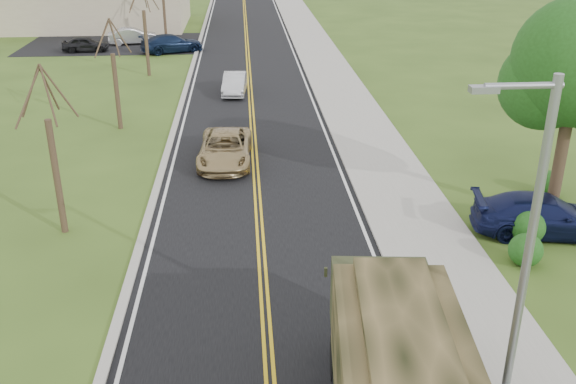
{
  "coord_description": "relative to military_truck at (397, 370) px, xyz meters",
  "views": [
    {
      "loc": [
        -0.46,
        -11.09,
        10.57
      ],
      "look_at": [
        0.97,
        8.86,
        1.8
      ],
      "focal_mm": 40.0,
      "sensor_mm": 36.0,
      "label": 1
    }
  ],
  "objects": [
    {
      "name": "bare_tree_d",
      "position": [
        -9.5,
        46.78,
        0.55
      ],
      "size": [
        1.88,
        2.2,
        5.91
      ],
      "color": "#38281C",
      "rests_on": "ground"
    },
    {
      "name": "leafy_tree",
      "position": [
        8.51,
        10.79,
        3.49
      ],
      "size": [
        4.83,
        4.5,
        8.1
      ],
      "color": "#38281C",
      "rests_on": "ground"
    },
    {
      "name": "sedan_silver",
      "position": [
        -3.47,
        29.43,
        -1.36
      ],
      "size": [
        1.63,
        4.0,
        1.29
      ],
      "primitive_type": "imported",
      "rotation": [
        0.0,
        0.0,
        -0.07
      ],
      "color": "silver",
      "rests_on": "ground"
    },
    {
      "name": "sidewalk_right",
      "position": [
        3.4,
        40.78,
        -1.95
      ],
      "size": [
        3.2,
        120.0,
        0.1
      ],
      "primitive_type": "cube",
      "color": "#9E998E",
      "rests_on": "ground"
    },
    {
      "name": "lot_car_silver",
      "position": [
        -12.31,
        46.6,
        -1.31
      ],
      "size": [
        4.41,
        2.22,
        1.39
      ],
      "primitive_type": "imported",
      "rotation": [
        0.0,
        0.0,
        1.76
      ],
      "color": "#B6B5BB",
      "rests_on": "ground"
    },
    {
      "name": "suv_champagne",
      "position": [
        -3.84,
        17.28,
        -1.3
      ],
      "size": [
        2.52,
        5.11,
        1.39
      ],
      "primitive_type": "imported",
      "rotation": [
        0.0,
        0.0,
        -0.04
      ],
      "color": "tan",
      "rests_on": "ground"
    },
    {
      "name": "curb_left",
      "position": [
        -6.65,
        40.78,
        -1.95
      ],
      "size": [
        0.3,
        120.0,
        0.1
      ],
      "primitive_type": "cube",
      "color": "#9E998E",
      "rests_on": "ground"
    },
    {
      "name": "curb_right",
      "position": [
        1.65,
        40.78,
        -1.94
      ],
      "size": [
        0.3,
        120.0,
        0.12
      ],
      "primitive_type": "cube",
      "color": "#9E998E",
      "rests_on": "ground"
    },
    {
      "name": "pickup_navy",
      "position": [
        7.53,
        9.39,
        -1.28
      ],
      "size": [
        5.24,
        2.8,
        1.45
      ],
      "primitive_type": "imported",
      "rotation": [
        0.0,
        0.0,
        1.41
      ],
      "color": "#10163B",
      "rests_on": "ground"
    },
    {
      "name": "bare_tree_b",
      "position": [
        -9.5,
        22.78,
        0.48
      ],
      "size": [
        1.83,
        2.14,
        5.73
      ],
      "color": "#38281C",
      "rests_on": "ground"
    },
    {
      "name": "lot_car_navy",
      "position": [
        -8.62,
        42.78,
        -1.27
      ],
      "size": [
        5.42,
        3.78,
        1.46
      ],
      "primitive_type": "imported",
      "rotation": [
        0.0,
        0.0,
        1.96
      ],
      "color": "#0D1932",
      "rests_on": "ground"
    },
    {
      "name": "bare_tree_a",
      "position": [
        -9.5,
        10.78,
        0.63
      ],
      "size": [
        1.93,
        2.26,
        6.08
      ],
      "color": "#38281C",
      "rests_on": "ground"
    },
    {
      "name": "road",
      "position": [
        -2.5,
        40.78,
        -2.0
      ],
      "size": [
        8.0,
        120.0,
        0.01
      ],
      "primitive_type": "cube",
      "color": "black",
      "rests_on": "ground"
    },
    {
      "name": "lot_car_dark",
      "position": [
        -15.71,
        43.53,
        -1.38
      ],
      "size": [
        3.74,
        1.68,
        1.25
      ],
      "primitive_type": "imported",
      "rotation": [
        0.0,
        0.0,
        1.63
      ],
      "color": "black",
      "rests_on": "ground"
    },
    {
      "name": "street_light",
      "position": [
        2.4,
        0.28,
        2.43
      ],
      "size": [
        1.65,
        0.22,
        8.0
      ],
      "color": "gray",
      "rests_on": "ground"
    },
    {
      "name": "military_truck",
      "position": [
        0.0,
        0.0,
        0.0
      ],
      "size": [
        3.06,
        7.19,
        3.49
      ],
      "rotation": [
        0.0,
        0.0,
        -0.09
      ],
      "color": "black",
      "rests_on": "ground"
    },
    {
      "name": "bare_tree_c",
      "position": [
        -9.5,
        34.78,
        0.78
      ],
      "size": [
        2.04,
        2.39,
        6.42
      ],
      "color": "#38281C",
      "rests_on": "ground"
    }
  ]
}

